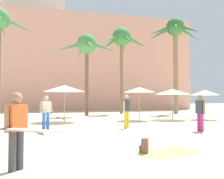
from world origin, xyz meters
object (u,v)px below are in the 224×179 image
cafe_umbrella_3 (172,92)px  cafe_umbrella_5 (139,90)px  person_far_right (46,111)px  palm_tree_left (87,48)px  palm_tree_right (175,36)px  cafe_umbrella_1 (64,89)px  palm_tree_far_left (122,42)px  person_near_left (200,111)px  cafe_umbrella_4 (205,93)px  person_mid_center (127,110)px  person_near_right (16,128)px  palm_tree_center (0,26)px  backpack (145,146)px  beach_towel (169,153)px

cafe_umbrella_3 → cafe_umbrella_5: 2.48m
person_far_right → cafe_umbrella_3: bearing=-83.6°
palm_tree_left → palm_tree_right: palm_tree_right is taller
palm_tree_left → cafe_umbrella_1: 7.19m
palm_tree_far_left → person_near_left: palm_tree_far_left is taller
palm_tree_far_left → cafe_umbrella_3: size_ratio=3.37×
cafe_umbrella_4 → person_far_right: (-11.27, -3.73, -1.04)m
cafe_umbrella_5 → person_mid_center: (-2.43, -4.53, -1.18)m
cafe_umbrella_4 → person_near_right: 16.23m
cafe_umbrella_1 → cafe_umbrella_3: size_ratio=1.07×
palm_tree_far_left → palm_tree_center: bearing=-169.3°
cafe_umbrella_1 → person_near_left: bearing=-49.5°
backpack → cafe_umbrella_5: bearing=-81.6°
beach_towel → person_near_right: 4.16m
palm_tree_left → person_near_right: bearing=-104.2°
person_mid_center → beach_towel: bearing=129.4°
cafe_umbrella_3 → person_mid_center: 6.67m
palm_tree_left → person_mid_center: 11.42m
palm_tree_right → cafe_umbrella_4: bearing=-102.3°
cafe_umbrella_3 → beach_towel: (-5.63, -10.36, -1.98)m
person_near_left → person_far_right: bearing=151.4°
palm_tree_left → person_near_left: 13.63m
palm_tree_far_left → cafe_umbrella_4: (3.76, -8.36, -5.28)m
cafe_umbrella_3 → person_near_right: bearing=-130.4°
palm_tree_left → person_far_right: bearing=-110.0°
palm_tree_left → person_far_right: palm_tree_left is taller
cafe_umbrella_1 → beach_towel: bearing=-79.3°
backpack → person_far_right: bearing=-38.7°
palm_tree_left → person_mid_center: bearing=-88.1°
cafe_umbrella_4 → person_far_right: cafe_umbrella_4 is taller
cafe_umbrella_4 → person_near_left: size_ratio=1.26×
beach_towel → cafe_umbrella_5: bearing=73.3°
person_mid_center → palm_tree_center: bearing=-7.4°
person_far_right → person_mid_center: (3.96, -0.27, 0.03)m
person_far_right → cafe_umbrella_1: bearing=-34.2°
cafe_umbrella_5 → person_mid_center: cafe_umbrella_5 is taller
palm_tree_center → person_far_right: bearing=-70.3°
palm_tree_right → person_mid_center: palm_tree_right is taller
palm_tree_right → person_mid_center: size_ratio=5.69×
palm_tree_center → cafe_umbrella_4: (14.86, -6.27, -5.52)m
cafe_umbrella_3 → cafe_umbrella_4: cafe_umbrella_3 is taller
palm_tree_center → person_near_right: 18.58m
palm_tree_right → palm_tree_far_left: bearing=166.9°
cafe_umbrella_1 → cafe_umbrella_3: bearing=-1.9°
palm_tree_left → backpack: palm_tree_left is taller
palm_tree_right → person_near_right: 23.59m
cafe_umbrella_5 → backpack: bearing=-110.3°
cafe_umbrella_1 → palm_tree_right: bearing=29.2°
person_near_right → person_near_left: person_near_left is taller
cafe_umbrella_1 → person_near_left: cafe_umbrella_1 is taller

